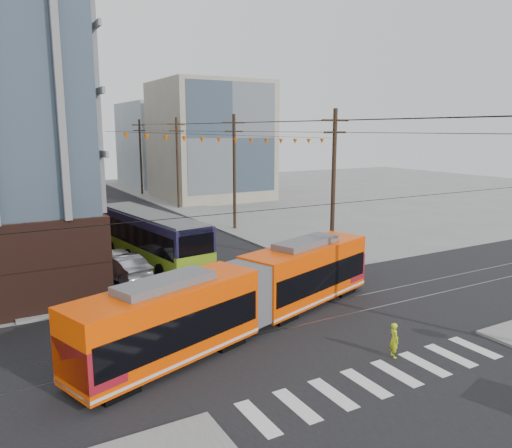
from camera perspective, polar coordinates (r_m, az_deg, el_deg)
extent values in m
plane|color=slate|center=(23.06, 8.82, -13.98)|extent=(160.00, 160.00, 0.00)
cube|color=gray|center=(70.62, -5.30, 9.44)|extent=(14.00, 14.00, 16.00)
cube|color=#8C99A5|center=(89.90, -9.46, 8.99)|extent=(16.00, 16.00, 14.00)
cylinder|color=black|center=(75.57, -13.04, 7.40)|extent=(0.30, 0.30, 11.00)
imported|color=#9798A2|center=(33.63, -15.10, -4.73)|extent=(2.90, 5.34, 1.67)
imported|color=silver|center=(36.24, -15.72, -3.87)|extent=(2.40, 4.95, 1.39)
imported|color=#555656|center=(42.47, -17.71, -1.91)|extent=(2.29, 4.76, 1.31)
imported|color=#C5DF1C|center=(22.62, 15.51, -12.65)|extent=(0.53, 0.65, 1.53)
cube|color=slate|center=(38.17, 5.67, -3.18)|extent=(0.98, 4.33, 0.87)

